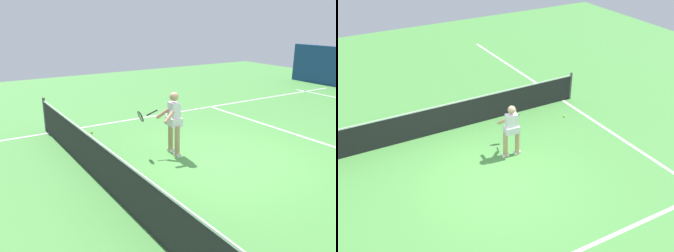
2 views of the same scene
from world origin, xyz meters
The scene contains 5 objects.
ground_plane centered at (0.00, 0.00, 0.00)m, with size 28.44×28.44×0.00m, color #4C9342.
sideline_right_marking centered at (4.29, 0.00, 0.00)m, with size 0.10×19.87×0.01m, color white.
court_net centered at (0.00, 2.95, 0.46)m, with size 9.27×0.08×0.99m.
tennis_player centered at (0.99, 0.83, 0.85)m, with size 0.85×0.91×1.55m.
tennis_ball_near centered at (3.62, 1.91, 0.03)m, with size 0.07×0.07×0.07m, color #D1E533.
Camera 2 is at (-3.95, -7.75, 6.57)m, focal length 44.91 mm.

